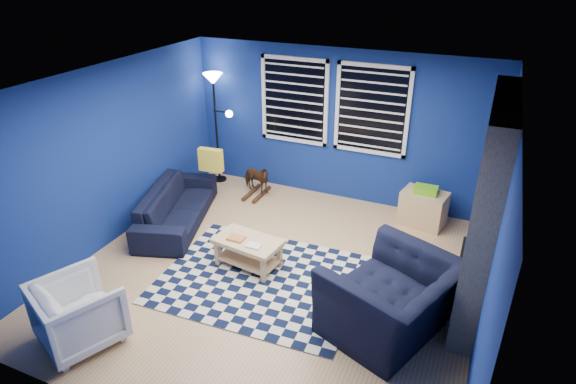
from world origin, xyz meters
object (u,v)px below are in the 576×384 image
at_px(armchair_bent, 79,312).
at_px(rocking_horse, 256,178).
at_px(sofa, 177,206).
at_px(cabinet, 423,208).
at_px(floor_lamp, 215,94).
at_px(tv, 500,151).
at_px(coffee_table, 248,247).
at_px(armchair_big, 391,299).

xyz_separation_m(armchair_bent, rocking_horse, (0.15, 3.84, -0.05)).
bearing_deg(sofa, cabinet, -84.79).
bearing_deg(floor_lamp, tv, -3.08).
height_order(sofa, armchair_bent, armchair_bent).
bearing_deg(floor_lamp, coffee_table, -51.70).
bearing_deg(armchair_bent, armchair_big, -130.02).
distance_m(tv, sofa, 4.72).
height_order(tv, sofa, tv).
distance_m(sofa, floor_lamp, 2.10).
relative_size(armchair_big, floor_lamp, 0.68).
distance_m(sofa, cabinet, 3.78).
bearing_deg(armchair_big, tv, -177.68).
bearing_deg(rocking_horse, tv, -76.47).
bearing_deg(tv, armchair_big, -109.05).
distance_m(tv, armchair_big, 2.74).
bearing_deg(sofa, floor_lamp, -10.70).
distance_m(rocking_horse, floor_lamp, 1.59).
bearing_deg(floor_lamp, armchair_big, -35.59).
height_order(tv, coffee_table, tv).
bearing_deg(coffee_table, sofa, 158.94).
bearing_deg(armchair_bent, sofa, -53.74).
xyz_separation_m(armchair_big, cabinet, (-0.05, 2.53, -0.15)).
relative_size(tv, floor_lamp, 0.51).
bearing_deg(sofa, armchair_bent, 174.61).
distance_m(coffee_table, floor_lamp, 3.11).
relative_size(armchair_bent, cabinet, 1.13).
distance_m(sofa, rocking_horse, 1.49).
xyz_separation_m(coffee_table, cabinet, (1.93, 2.07, -0.02)).
bearing_deg(floor_lamp, cabinet, -2.30).
height_order(armchair_bent, cabinet, armchair_bent).
bearing_deg(cabinet, floor_lamp, -172.20).
relative_size(coffee_table, floor_lamp, 0.47).
relative_size(armchair_bent, floor_lamp, 0.41).
height_order(tv, armchair_big, tv).
bearing_deg(cabinet, tv, 3.79).
bearing_deg(floor_lamp, sofa, -83.06).
distance_m(rocking_horse, coffee_table, 2.10).
xyz_separation_m(armchair_big, coffee_table, (-1.99, 0.46, -0.13)).
relative_size(sofa, coffee_table, 2.14).
xyz_separation_m(armchair_bent, coffee_table, (1.01, 1.92, -0.07)).
distance_m(armchair_bent, cabinet, 4.95).
bearing_deg(rocking_horse, sofa, 165.19).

